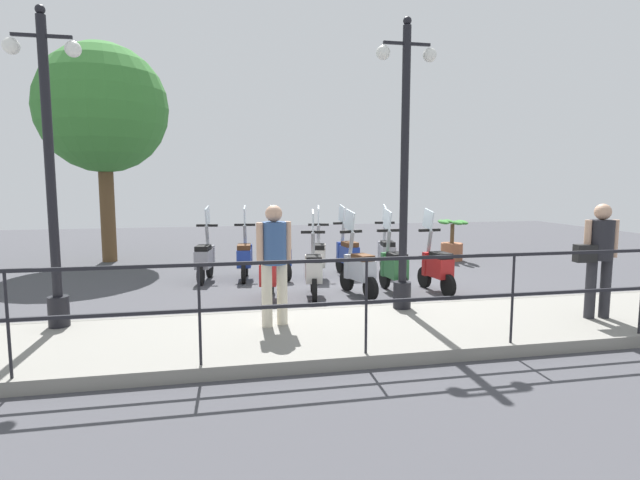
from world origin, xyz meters
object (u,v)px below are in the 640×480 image
scooter_near_1 (394,267)px  scooter_near_3 (314,270)px  pedestrian_with_bag (599,252)px  scooter_far_5 (205,258)px  scooter_far_2 (318,257)px  scooter_near_2 (359,269)px  scooter_near_4 (269,272)px  lamp_post_far (51,190)px  scooter_far_4 (245,257)px  scooter_far_0 (386,253)px  scooter_far_1 (347,254)px  tree_large (103,109)px  scooter_far_3 (278,256)px  potted_palm (452,243)px  lamp_post_near (404,184)px  pedestrian_distant (274,256)px  scooter_near_0 (436,266)px

scooter_near_1 → scooter_near_3: bearing=87.4°
pedestrian_with_bag → scooter_far_5: pedestrian_with_bag is taller
scooter_near_1 → scooter_far_2: 1.88m
scooter_near_2 → scooter_near_4: (-0.01, 1.61, 0.00)m
scooter_far_5 → scooter_near_2: bearing=-113.0°
scooter_near_2 → scooter_near_4: same height
lamp_post_far → scooter_far_4: bearing=-37.0°
scooter_near_4 → scooter_far_0: size_ratio=1.00×
scooter_far_1 → scooter_far_5: (0.01, 3.02, 0.00)m
scooter_near_2 → scooter_far_4: (1.87, 1.93, 0.00)m
scooter_far_1 → scooter_far_2: bearing=104.1°
tree_large → scooter_near_2: size_ratio=3.54×
scooter_far_3 → potted_palm: bearing=-88.0°
scooter_near_2 → scooter_far_5: same height
pedestrian_with_bag → scooter_far_0: size_ratio=1.03×
lamp_post_near → lamp_post_far: (0.00, 4.75, -0.08)m
lamp_post_far → scooter_far_1: 6.09m
tree_large → scooter_far_3: (-3.14, -3.99, -3.35)m
pedestrian_distant → scooter_near_1: 3.32m
pedestrian_distant → scooter_far_3: (4.00, -0.53, -0.60)m
lamp_post_near → scooter_far_2: 3.58m
lamp_post_near → scooter_far_3: (3.47, 1.44, -1.52)m
scooter_far_1 → scooter_near_1: bearing=-174.2°
pedestrian_distant → scooter_near_0: bearing=103.8°
tree_large → scooter_far_2: size_ratio=3.54×
pedestrian_with_bag → potted_palm: bearing=-2.7°
scooter_near_3 → scooter_near_4: bearing=103.3°
scooter_near_2 → scooter_far_2: 1.64m
tree_large → scooter_far_4: 5.65m
potted_palm → lamp_post_far: bearing=121.9°
tree_large → scooter_far_2: 6.78m
lamp_post_far → tree_large: (6.61, 0.68, 1.90)m
pedestrian_with_bag → scooter_near_4: bearing=63.5°
scooter_near_0 → scooter_far_1: (1.90, 1.20, 0.00)m
lamp_post_far → scooter_near_4: (1.58, -2.92, -1.45)m
tree_large → scooter_near_0: tree_large is taller
lamp_post_near → pedestrian_distant: size_ratio=2.64×
scooter_far_1 → scooter_far_3: 1.50m
potted_palm → scooter_far_0: bearing=124.5°
scooter_near_1 → scooter_far_0: (1.72, -0.46, 0.00)m
scooter_near_4 → scooter_far_5: same height
scooter_far_0 → scooter_far_1: same height
lamp_post_near → scooter_far_5: 4.79m
pedestrian_distant → potted_palm: bearing=117.5°
scooter_near_1 → scooter_far_3: same height
pedestrian_distant → potted_palm: 7.65m
scooter_far_2 → tree_large: bearing=66.3°
pedestrian_distant → potted_palm: (5.52, -5.26, -0.63)m
scooter_far_5 → scooter_far_1: bearing=-78.9°
scooter_near_0 → scooter_near_4: same height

